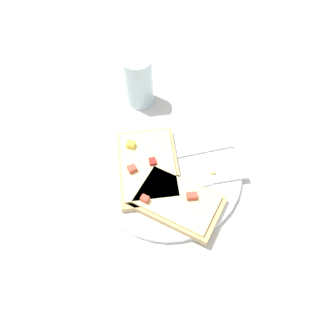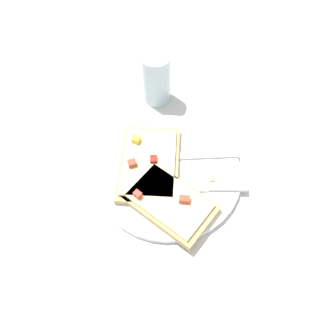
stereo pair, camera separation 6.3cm
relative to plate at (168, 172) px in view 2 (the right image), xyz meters
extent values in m
plane|color=beige|center=(0.00, 0.00, -0.01)|extent=(4.00, 4.00, 0.00)
cylinder|color=white|center=(0.00, 0.00, 0.00)|extent=(0.29, 0.29, 0.01)
cube|color=silver|center=(-0.02, 0.08, 0.01)|extent=(0.03, 0.12, 0.01)
cube|color=silver|center=(-0.03, 0.00, 0.01)|extent=(0.03, 0.05, 0.01)
cube|color=silver|center=(-0.05, -0.03, 0.01)|extent=(0.01, 0.03, 0.00)
cube|color=silver|center=(-0.04, -0.04, 0.01)|extent=(0.01, 0.03, 0.00)
cube|color=silver|center=(-0.03, -0.04, 0.01)|extent=(0.01, 0.03, 0.00)
cube|color=silver|center=(-0.02, -0.04, 0.01)|extent=(0.01, 0.03, 0.00)
cube|color=silver|center=(0.06, 0.10, 0.01)|extent=(0.03, 0.07, 0.01)
cube|color=silver|center=(0.04, 0.01, 0.01)|extent=(0.04, 0.12, 0.00)
cube|color=tan|center=(-0.02, -0.03, 0.01)|extent=(0.19, 0.15, 0.01)
cube|color=beige|center=(-0.02, -0.03, 0.02)|extent=(0.17, 0.13, 0.01)
cube|color=red|center=(-0.02, -0.03, 0.03)|extent=(0.02, 0.01, 0.01)
cube|color=#D14733|center=(-0.01, -0.07, 0.03)|extent=(0.02, 0.02, 0.01)
cube|color=yellow|center=(-0.07, -0.05, 0.03)|extent=(0.02, 0.02, 0.01)
cube|color=tan|center=(0.07, -0.01, 0.01)|extent=(0.18, 0.18, 0.01)
cube|color=beige|center=(0.07, -0.01, 0.02)|extent=(0.16, 0.16, 0.01)
cube|color=#D14733|center=(0.08, 0.02, 0.03)|extent=(0.02, 0.02, 0.01)
cube|color=#D14733|center=(0.06, -0.06, 0.03)|extent=(0.02, 0.02, 0.01)
sphere|color=tan|center=(0.04, 0.08, 0.01)|extent=(0.01, 0.01, 0.01)
sphere|color=tan|center=(0.00, 0.00, 0.01)|extent=(0.01, 0.01, 0.01)
cylinder|color=silver|center=(-0.21, 0.01, 0.05)|extent=(0.06, 0.06, 0.12)
cube|color=silver|center=(0.26, 0.02, 0.00)|extent=(0.13, 0.08, 0.01)
camera|label=1|loc=(0.32, -0.12, 0.55)|focal=35.00mm
camera|label=2|loc=(0.33, -0.06, 0.55)|focal=35.00mm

